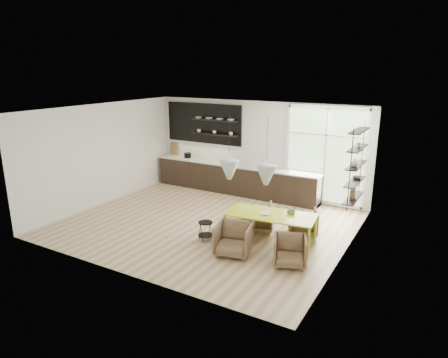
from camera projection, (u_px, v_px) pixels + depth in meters
room at (247, 162)px, 10.52m from camera, size 7.02×6.01×2.91m
kitchen_run at (233, 174)px, 12.69m from camera, size 5.54×0.69×2.75m
right_shelving at (356, 167)px, 9.20m from camera, size 0.26×1.22×1.90m
dining_table at (271, 216)px, 8.92m from camera, size 2.06×1.12×0.72m
armchair_back_left at (257, 217)px, 9.78m from camera, size 0.98×0.99×0.68m
armchair_back_right at (303, 222)px, 9.54m from camera, size 0.88×0.89×0.62m
armchair_front_left at (234, 239)px, 8.51m from camera, size 0.90×0.91×0.69m
armchair_front_right at (290, 251)px, 8.05m from camera, size 0.85×0.86×0.61m
wire_stool at (205, 228)px, 9.21m from camera, size 0.36×0.36×0.45m
table_book at (261, 212)px, 8.98m from camera, size 0.25×0.31×0.03m
table_bowl at (291, 212)px, 8.91m from camera, size 0.24×0.24×0.06m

